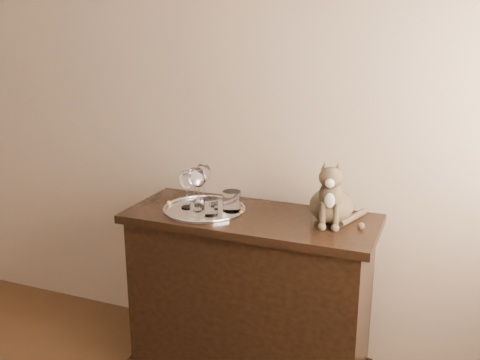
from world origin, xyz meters
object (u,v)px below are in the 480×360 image
object	(u,v)px
wine_glass_b	(203,184)
wine_glass_c	(187,189)
tumbler_c	(232,201)
wine_glass_a	(195,187)
tumbler_b	(198,209)
cat	(332,189)
wine_glass_d	(198,188)
sideboard	(250,295)
tumbler_a	(210,207)
tray	(204,210)

from	to	relation	value
wine_glass_b	wine_glass_c	bearing A→B (deg)	-119.80
tumbler_c	wine_glass_a	bearing A→B (deg)	176.10
wine_glass_b	wine_glass_c	xyz separation A→B (m)	(-0.05, -0.08, -0.01)
tumbler_b	cat	xyz separation A→B (m)	(0.58, 0.20, 0.11)
wine_glass_a	wine_glass_b	world-z (taller)	wine_glass_b
wine_glass_d	tumbler_b	size ratio (longest dim) A/B	2.57
sideboard	wine_glass_c	size ratio (longest dim) A/B	6.26
wine_glass_d	tumbler_c	distance (m)	0.17
tumbler_b	cat	size ratio (longest dim) A/B	0.26
sideboard	tumbler_b	xyz separation A→B (m)	(-0.21, -0.14, 0.47)
sideboard	wine_glass_a	size ratio (longest dim) A/B	6.23
wine_glass_b	tumbler_a	xyz separation A→B (m)	(0.10, -0.14, -0.06)
wine_glass_a	tumbler_c	world-z (taller)	wine_glass_a
sideboard	wine_glass_b	world-z (taller)	wine_glass_b
wine_glass_b	tumbler_b	size ratio (longest dim) A/B	2.65
tumbler_c	cat	distance (m)	0.48
tray	wine_glass_b	xyz separation A→B (m)	(-0.04, 0.08, 0.11)
wine_glass_b	wine_glass_c	world-z (taller)	wine_glass_b
sideboard	wine_glass_b	size ratio (longest dim) A/B	5.69
tray	tumbler_a	size ratio (longest dim) A/B	4.89
wine_glass_b	tumbler_c	world-z (taller)	wine_glass_b
wine_glass_c	tumbler_a	distance (m)	0.17
wine_glass_d	cat	bearing A→B (deg)	7.12
tumbler_a	tumbler_b	world-z (taller)	tumbler_a
wine_glass_d	cat	size ratio (longest dim) A/B	0.66
tumbler_a	cat	xyz separation A→B (m)	(0.54, 0.15, 0.11)
tumbler_a	tumbler_b	bearing A→B (deg)	-128.35
sideboard	wine_glass_a	xyz separation A→B (m)	(-0.30, 0.01, 0.53)
wine_glass_a	wine_glass_d	bearing A→B (deg)	-42.55
tumbler_a	cat	size ratio (longest dim) A/B	0.26
tumbler_b	cat	distance (m)	0.62
sideboard	wine_glass_a	distance (m)	0.61
tray	wine_glass_b	distance (m)	0.14
wine_glass_c	wine_glass_a	bearing A→B (deg)	70.08
sideboard	cat	xyz separation A→B (m)	(0.37, 0.06, 0.58)
wine_glass_a	tumbler_c	xyz separation A→B (m)	(0.20, -0.01, -0.05)
sideboard	wine_glass_d	world-z (taller)	wine_glass_d
sideboard	cat	world-z (taller)	cat
wine_glass_c	tumbler_b	size ratio (longest dim) A/B	2.41
cat	wine_glass_c	bearing A→B (deg)	179.99
wine_glass_c	tumbler_c	bearing A→B (deg)	8.79
tumbler_a	cat	distance (m)	0.57
sideboard	wine_glass_c	xyz separation A→B (m)	(-0.32, -0.04, 0.53)
cat	tumbler_c	bearing A→B (deg)	179.40
wine_glass_d	wine_glass_c	bearing A→B (deg)	-167.85
sideboard	tumbler_b	world-z (taller)	tumbler_b
sideboard	wine_glass_d	bearing A→B (deg)	-174.83
sideboard	cat	distance (m)	0.69
tray	wine_glass_a	distance (m)	0.13
tray	cat	world-z (taller)	cat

